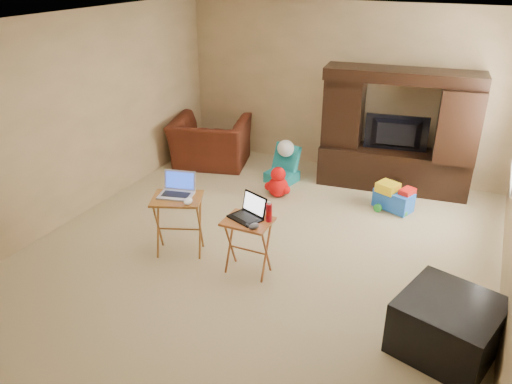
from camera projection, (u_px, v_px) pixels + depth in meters
The scene contains 19 objects.
floor at pixel (263, 248), 5.78m from camera, with size 5.50×5.50×0.00m, color beige.
ceiling at pixel (265, 21), 4.70m from camera, with size 5.50×5.50×0.00m, color silver.
wall_back at pixel (342, 89), 7.47m from camera, with size 5.00×5.00×0.00m, color tan.
wall_front at pixel (72, 288), 3.00m from camera, with size 5.00×5.00×0.00m, color tan.
wall_left at pixel (83, 116), 6.22m from camera, with size 5.50×5.50×0.00m, color tan.
entertainment_center at pixel (397, 131), 6.92m from camera, with size 2.08×0.52×1.70m, color black.
television at pixel (396, 135), 6.90m from camera, with size 0.87×0.11×0.50m, color black.
recliner at pixel (211, 142), 7.91m from camera, with size 1.16×1.01×0.75m, color #491C0F.
child_rocker at pixel (282, 165), 7.35m from camera, with size 0.41×0.46×0.54m, color #16747C, non-canonical shape.
plush_toy at pixel (278, 182), 6.92m from camera, with size 0.39×0.33×0.44m, color red, non-canonical shape.
push_toy at pixel (394, 197), 6.56m from camera, with size 0.51×0.36×0.38m, color blue, non-canonical shape.
ottoman at pixel (447, 326), 4.19m from camera, with size 0.77×0.77×0.49m, color black.
tray_table_left at pixel (179, 225), 5.54m from camera, with size 0.53×0.43×0.69m, color #AA6A29.
tray_table_right at pixel (248, 247), 5.21m from camera, with size 0.48×0.38×0.62m, color #A45D27.
laptop_left at pixel (175, 186), 5.38m from camera, with size 0.36×0.30×0.24m, color #B3B3B8.
laptop_right at pixel (245, 208), 5.06m from camera, with size 0.33×0.27×0.24m, color black.
mouse_left at pixel (188, 201), 5.25m from camera, with size 0.09×0.14×0.06m, color white.
mouse_right at pixel (254, 226), 4.92m from camera, with size 0.08×0.13×0.05m, color #3D3C41.
water_bottle at pixel (269, 213), 5.02m from camera, with size 0.06×0.06×0.19m, color #B40B17.
Camera 1 is at (2.07, -4.48, 3.07)m, focal length 35.00 mm.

